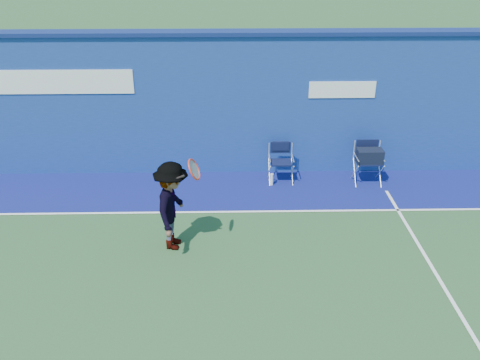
{
  "coord_description": "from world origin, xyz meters",
  "views": [
    {
      "loc": [
        1.24,
        -5.32,
        4.96
      ],
      "look_at": [
        1.4,
        2.6,
        1.0
      ],
      "focal_mm": 38.0,
      "sensor_mm": 36.0,
      "label": 1
    }
  ],
  "objects_px": {
    "directors_chair_left": "(281,169)",
    "tennis_player": "(172,206)",
    "water_bottle": "(272,179)",
    "directors_chair_right": "(368,167)"
  },
  "relations": [
    {
      "from": "directors_chair_left",
      "to": "water_bottle",
      "type": "relative_size",
      "value": 3.22
    },
    {
      "from": "directors_chair_right",
      "to": "tennis_player",
      "type": "distance_m",
      "value": 4.58
    },
    {
      "from": "water_bottle",
      "to": "tennis_player",
      "type": "relative_size",
      "value": 0.15
    },
    {
      "from": "tennis_player",
      "to": "directors_chair_right",
      "type": "bearing_deg",
      "value": 31.06
    },
    {
      "from": "directors_chair_right",
      "to": "water_bottle",
      "type": "height_order",
      "value": "directors_chair_right"
    },
    {
      "from": "directors_chair_left",
      "to": "tennis_player",
      "type": "bearing_deg",
      "value": -129.75
    },
    {
      "from": "directors_chair_right",
      "to": "water_bottle",
      "type": "bearing_deg",
      "value": -177.95
    },
    {
      "from": "directors_chair_right",
      "to": "tennis_player",
      "type": "relative_size",
      "value": 0.53
    },
    {
      "from": "directors_chair_right",
      "to": "tennis_player",
      "type": "bearing_deg",
      "value": -148.94
    },
    {
      "from": "water_bottle",
      "to": "directors_chair_left",
      "type": "bearing_deg",
      "value": 43.59
    }
  ]
}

